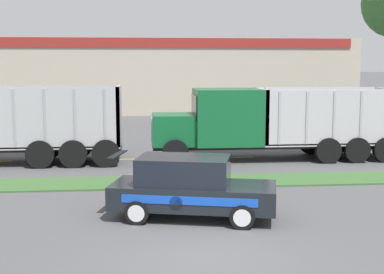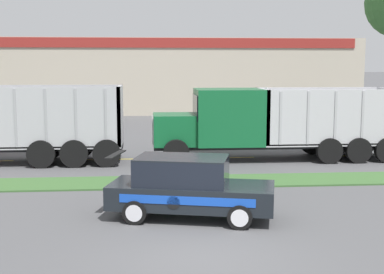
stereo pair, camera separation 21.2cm
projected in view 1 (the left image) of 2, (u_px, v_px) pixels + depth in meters
ground_plane at (204, 255)px, 11.94m from camera, size 600.00×600.00×0.00m
grass_verge at (180, 182)px, 19.24m from camera, size 120.00×2.05×0.06m
centre_line_4 at (108, 159)px, 23.93m from camera, size 2.40×0.14×0.01m
centre_line_5 at (227, 157)px, 24.44m from camera, size 2.40×0.14×0.01m
centre_line_6 at (341, 156)px, 24.94m from camera, size 2.40×0.14×0.01m
dump_truck_trail at (251, 124)px, 23.73m from camera, size 10.74×2.76×3.26m
rally_car at (190, 187)px, 14.70m from camera, size 4.78×2.78×1.75m
store_building_backdrop at (133, 75)px, 49.73m from camera, size 38.90×12.10×6.45m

